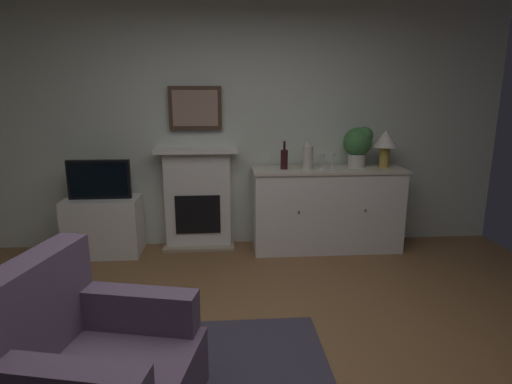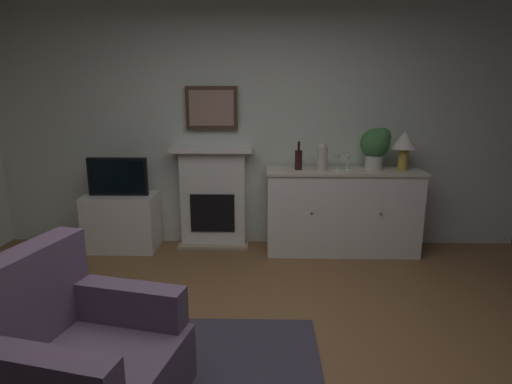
{
  "view_description": "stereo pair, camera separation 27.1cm",
  "coord_description": "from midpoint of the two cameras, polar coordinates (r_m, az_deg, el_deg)",
  "views": [
    {
      "loc": [
        -0.16,
        -2.16,
        1.66
      ],
      "look_at": [
        0.04,
        0.6,
        1.0
      ],
      "focal_mm": 29.14,
      "sensor_mm": 36.0,
      "label": 1
    },
    {
      "loc": [
        0.11,
        -2.16,
        1.66
      ],
      "look_at": [
        0.04,
        0.6,
        1.0
      ],
      "focal_mm": 29.14,
      "sensor_mm": 36.0,
      "label": 2
    }
  ],
  "objects": [
    {
      "name": "wine_glass_left",
      "position": [
        4.33,
        7.32,
        4.71
      ],
      "size": [
        0.07,
        0.07,
        0.16
      ],
      "color": "silver",
      "rests_on": "sideboard_cabinet"
    },
    {
      "name": "potted_plant_small",
      "position": [
        4.49,
        12.22,
        6.56
      ],
      "size": [
        0.3,
        0.3,
        0.43
      ],
      "color": "beige",
      "rests_on": "sideboard_cabinet"
    },
    {
      "name": "tv_set",
      "position": [
        4.54,
        -22.37,
        1.58
      ],
      "size": [
        0.62,
        0.07,
        0.4
      ],
      "color": "black",
      "rests_on": "tv_cabinet"
    },
    {
      "name": "vase_decorative",
      "position": [
        4.29,
        5.3,
        4.91
      ],
      "size": [
        0.11,
        0.11,
        0.28
      ],
      "color": "beige",
      "rests_on": "sideboard_cabinet"
    },
    {
      "name": "framed_picture",
      "position": [
        4.48,
        -10.1,
        11.26
      ],
      "size": [
        0.55,
        0.04,
        0.45
      ],
      "color": "#473323"
    },
    {
      "name": "sideboard_cabinet",
      "position": [
        4.5,
        8.0,
        -2.36
      ],
      "size": [
        1.6,
        0.49,
        0.89
      ],
      "color": "white",
      "rests_on": "ground_plane"
    },
    {
      "name": "tv_cabinet",
      "position": [
        4.68,
        -21.74,
        -4.42
      ],
      "size": [
        0.75,
        0.42,
        0.61
      ],
      "color": "white",
      "rests_on": "ground_plane"
    },
    {
      "name": "wine_glass_center",
      "position": [
        4.37,
        8.71,
        4.73
      ],
      "size": [
        0.07,
        0.07,
        0.16
      ],
      "color": "silver",
      "rests_on": "sideboard_cabinet"
    },
    {
      "name": "table_lamp",
      "position": [
        4.53,
        15.73,
        6.71
      ],
      "size": [
        0.26,
        0.26,
        0.4
      ],
      "color": "#B79338",
      "rests_on": "sideboard_cabinet"
    },
    {
      "name": "wall_rear",
      "position": [
        4.55,
        -3.97,
        10.12
      ],
      "size": [
        5.79,
        0.06,
        2.8
      ],
      "primitive_type": "cube",
      "color": "silver",
      "rests_on": "ground_plane"
    },
    {
      "name": "wine_bottle",
      "position": [
        4.31,
        2.09,
        4.57
      ],
      "size": [
        0.08,
        0.08,
        0.29
      ],
      "color": "#331419",
      "rests_on": "sideboard_cabinet"
    },
    {
      "name": "fireplace_unit",
      "position": [
        4.57,
        -9.67,
        -0.87
      ],
      "size": [
        0.87,
        0.3,
        1.1
      ],
      "color": "white",
      "rests_on": "ground_plane"
    },
    {
      "name": "armchair",
      "position": [
        2.32,
        -25.08,
        -21.31
      ],
      "size": [
        0.96,
        0.92,
        0.92
      ],
      "color": "#604C66",
      "rests_on": "ground_plane"
    }
  ]
}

